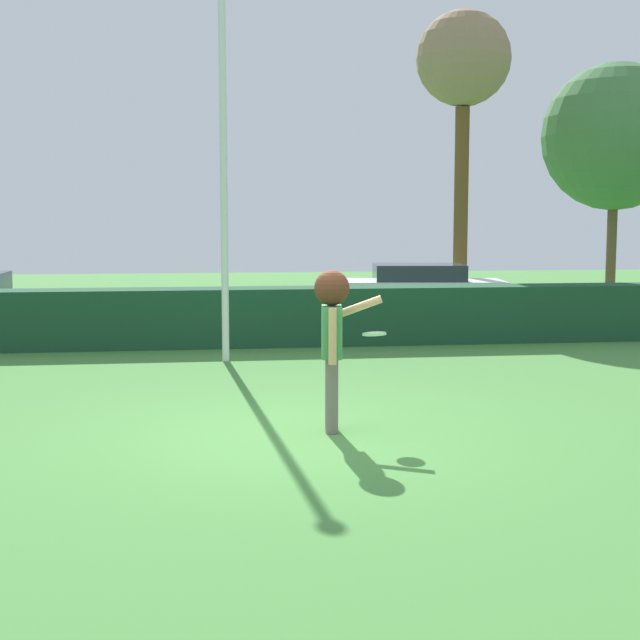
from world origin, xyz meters
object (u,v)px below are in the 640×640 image
lamppost (223,145)px  willow_tree (615,137)px  parked_car_white (419,287)px  bare_elm_tree (463,65)px  frisbee (374,334)px  person (333,325)px

lamppost → willow_tree: bearing=39.9°
lamppost → parked_car_white: 8.90m
willow_tree → bare_elm_tree: bearing=-169.1°
willow_tree → lamppost: bearing=-140.1°
lamppost → bare_elm_tree: (6.52, 8.50, 2.80)m
lamppost → bare_elm_tree: bearing=52.5°
frisbee → bare_elm_tree: size_ratio=0.03×
person → willow_tree: willow_tree is taller
willow_tree → parked_car_white: bearing=-157.4°
person → parked_car_white: 12.64m
parked_car_white → frisbee: bearing=-106.1°
lamppost → parked_car_white: (4.97, 6.79, -2.88)m
lamppost → bare_elm_tree: 11.07m
frisbee → parked_car_white: 12.44m
person → willow_tree: bearing=55.1°
person → frisbee: person is taller
bare_elm_tree → frisbee: bearing=-110.1°
frisbee → willow_tree: bearing=56.3°
frisbee → parked_car_white: bearing=73.9°
lamppost → frisbee: bearing=-73.5°
person → willow_tree: 18.14m
frisbee → willow_tree: size_ratio=0.04×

